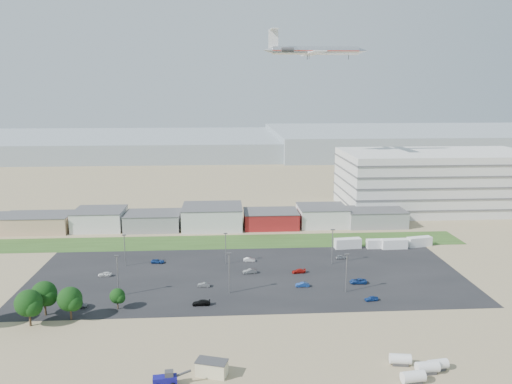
{
  "coord_description": "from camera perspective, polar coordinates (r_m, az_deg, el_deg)",
  "views": [
    {
      "loc": [
        -1.16,
        -111.67,
        50.96
      ],
      "look_at": [
        7.36,
        22.0,
        23.45
      ],
      "focal_mm": 35.0,
      "sensor_mm": 36.0,
      "label": 1
    }
  ],
  "objects": [
    {
      "name": "parked_car_0",
      "position": [
        138.49,
        11.59,
        -9.95
      ],
      "size": [
        4.73,
        2.4,
        1.28
      ],
      "primitive_type": "imported",
      "rotation": [
        0.0,
        0.0,
        -1.63
      ],
      "color": "navy",
      "rests_on": "ground"
    },
    {
      "name": "parking_lot",
      "position": [
        141.32,
        -0.91,
        -9.53
      ],
      "size": [
        120.0,
        50.0,
        0.01
      ],
      "primitive_type": "cube",
      "color": "black",
      "rests_on": "ground"
    },
    {
      "name": "ground",
      "position": [
        122.75,
        -2.85,
        -12.94
      ],
      "size": [
        700.0,
        700.0,
        0.0
      ],
      "primitive_type": "plane",
      "color": "#978860",
      "rests_on": "ground"
    },
    {
      "name": "box_trailer_d",
      "position": [
        174.72,
        18.16,
        -5.41
      ],
      "size": [
        8.71,
        4.29,
        3.13
      ],
      "primitive_type": null,
      "rotation": [
        0.0,
        0.0,
        0.21
      ],
      "color": "silver",
      "rests_on": "ground"
    },
    {
      "name": "hills_backdrop",
      "position": [
        431.16,
        1.86,
        5.42
      ],
      "size": [
        700.0,
        200.0,
        9.0
      ],
      "primitive_type": null,
      "color": "gray",
      "rests_on": "ground"
    },
    {
      "name": "tree_right",
      "position": [
        121.84,
        -20.5,
        -11.65
      ],
      "size": [
        5.84,
        5.84,
        8.76
      ],
      "primitive_type": null,
      "color": "black",
      "rests_on": "ground"
    },
    {
      "name": "parked_car_3",
      "position": [
        123.78,
        -6.28,
        -12.46
      ],
      "size": [
        4.35,
        1.78,
        1.26
      ],
      "primitive_type": "imported",
      "rotation": [
        0.0,
        0.0,
        -1.57
      ],
      "color": "black",
      "rests_on": "ground"
    },
    {
      "name": "lightpole_front_l",
      "position": [
        131.13,
        -15.51,
        -9.2
      ],
      "size": [
        1.25,
        0.52,
        10.65
      ],
      "primitive_type": null,
      "color": "slate",
      "rests_on": "ground"
    },
    {
      "name": "airliner",
      "position": [
        203.73,
        6.82,
        15.77
      ],
      "size": [
        42.4,
        29.43,
        12.33
      ],
      "primitive_type": null,
      "rotation": [
        0.0,
        0.0,
        0.02
      ],
      "color": "silver"
    },
    {
      "name": "storage_tank_nw",
      "position": [
        102.79,
        16.16,
        -17.85
      ],
      "size": [
        4.19,
        2.54,
        2.36
      ],
      "primitive_type": null,
      "rotation": [
        0.0,
        0.0,
        -0.15
      ],
      "color": "silver",
      "rests_on": "ground"
    },
    {
      "name": "building_row",
      "position": [
        189.27,
        -8.34,
        -2.88
      ],
      "size": [
        170.0,
        20.0,
        8.0
      ],
      "primitive_type": null,
      "color": "silver",
      "rests_on": "ground"
    },
    {
      "name": "grass_strip",
      "position": [
        171.42,
        -3.11,
        -5.7
      ],
      "size": [
        160.0,
        16.0,
        0.02
      ],
      "primitive_type": "cube",
      "color": "#2D4B1C",
      "rests_on": "ground"
    },
    {
      "name": "parked_car_8",
      "position": [
        156.52,
        9.69,
        -7.35
      ],
      "size": [
        3.32,
        1.38,
        1.13
      ],
      "primitive_type": "imported",
      "rotation": [
        0.0,
        0.0,
        1.59
      ],
      "color": "#A5A5AA",
      "rests_on": "ground"
    },
    {
      "name": "lightpole_back_m",
      "position": [
        149.16,
        -3.48,
        -6.46
      ],
      "size": [
        1.12,
        0.46,
        9.48
      ],
      "primitive_type": null,
      "color": "slate",
      "rests_on": "ground"
    },
    {
      "name": "parked_car_10",
      "position": [
        129.06,
        -19.58,
        -12.05
      ],
      "size": [
        4.66,
        2.4,
        1.29
      ],
      "primitive_type": "imported",
      "rotation": [
        0.0,
        0.0,
        1.43
      ],
      "color": "#595B5E",
      "rests_on": "ground"
    },
    {
      "name": "lightpole_back_l",
      "position": [
        152.08,
        -14.76,
        -6.47
      ],
      "size": [
        1.12,
        0.47,
        9.53
      ],
      "primitive_type": null,
      "color": "slate",
      "rests_on": "ground"
    },
    {
      "name": "portable_shed",
      "position": [
        96.29,
        -5.08,
        -19.39
      ],
      "size": [
        6.34,
        4.55,
        2.88
      ],
      "primitive_type": null,
      "rotation": [
        0.0,
        0.0,
        -0.31
      ],
      "color": "beige",
      "rests_on": "ground"
    },
    {
      "name": "parked_car_11",
      "position": [
        152.12,
        -0.76,
        -7.73
      ],
      "size": [
        3.55,
        1.26,
        1.17
      ],
      "primitive_type": "imported",
      "rotation": [
        0.0,
        0.0,
        1.56
      ],
      "color": "silver",
      "rests_on": "ground"
    },
    {
      "name": "storage_tank_sw",
      "position": [
        97.92,
        17.52,
        -19.49
      ],
      "size": [
        4.37,
        2.58,
        2.49
      ],
      "primitive_type": null,
      "rotation": [
        0.0,
        0.0,
        0.13
      ],
      "color": "silver",
      "rests_on": "ground"
    },
    {
      "name": "box_trailer_c",
      "position": [
        169.93,
        15.52,
        -5.73
      ],
      "size": [
        8.44,
        2.89,
        3.13
      ],
      "primitive_type": null,
      "rotation": [
        0.0,
        0.0,
        0.03
      ],
      "color": "silver",
      "rests_on": "ground"
    },
    {
      "name": "parked_car_12",
      "position": [
        143.55,
        4.91,
        -8.99
      ],
      "size": [
        4.05,
        1.99,
        1.13
      ],
      "primitive_type": "imported",
      "rotation": [
        0.0,
        0.0,
        -1.47
      ],
      "color": "#9B130E",
      "rests_on": "ground"
    },
    {
      "name": "storage_tank_ne",
      "position": [
        103.33,
        20.07,
        -18.0
      ],
      "size": [
        3.93,
        2.37,
        2.22
      ],
      "primitive_type": null,
      "rotation": [
        0.0,
        0.0,
        0.15
      ],
      "color": "silver",
      "rests_on": "ground"
    },
    {
      "name": "tree_mid",
      "position": [
        126.2,
        -23.05,
        -10.91
      ],
      "size": [
        6.16,
        6.16,
        9.23
      ],
      "primitive_type": null,
      "color": "black",
      "rests_on": "ground"
    },
    {
      "name": "tree_near",
      "position": [
        124.6,
        -15.56,
        -11.54
      ],
      "size": [
        3.84,
        3.84,
        5.76
      ],
      "primitive_type": null,
      "color": "black",
      "rests_on": "ground"
    },
    {
      "name": "parked_car_1",
      "position": [
        134.17,
        5.33,
        -10.49
      ],
      "size": [
        3.66,
        1.32,
        1.2
      ],
      "primitive_type": "imported",
      "rotation": [
        0.0,
        0.0,
        -1.59
      ],
      "color": "navy",
      "rests_on": "ground"
    },
    {
      "name": "parked_car_2",
      "position": [
        128.61,
        13.05,
        -11.77
      ],
      "size": [
        3.52,
        1.78,
        1.15
      ],
      "primitive_type": "imported",
      "rotation": [
        0.0,
        0.0,
        -1.44
      ],
      "color": "navy",
      "rests_on": "ground"
    },
    {
      "name": "parking_garage",
      "position": [
        229.13,
        19.86,
        1.25
      ],
      "size": [
        80.0,
        40.0,
        25.0
      ],
      "primitive_type": "cube",
      "color": "silver",
      "rests_on": "ground"
    },
    {
      "name": "parked_car_7",
      "position": [
        142.7,
        -0.71,
        -9.04
      ],
      "size": [
        4.1,
        1.83,
        1.31
      ],
      "primitive_type": "imported",
      "rotation": [
        0.0,
        0.0,
        -1.46
      ],
      "color": "#595B5E",
      "rests_on": "ground"
    },
    {
      "name": "parked_car_4",
      "position": [
        134.36,
        -5.97,
        -10.49
      ],
      "size": [
        3.48,
        1.57,
        1.11
      ],
      "primitive_type": "imported",
      "rotation": [
        0.0,
        0.0,
        -1.69
      ],
      "color": "#595B5E",
      "rests_on": "ground"
    },
    {
      "name": "tree_left",
      "position": [
        122.13,
        -24.54,
        -11.75
      ],
      "size": [
        6.29,
        6.29,
        9.43
      ],
      "primitive_type": null,
      "color": "black",
      "rests_on": "ground"
    },
    {
      "name": "telehandler",
      "position": [
        94.43,
        -10.37,
        -20.25
      ],
      "size": [
        6.92,
        2.9,
        2.8
      ],
      "primitive_type": null,
      "rotation": [
        0.0,
        0.0,
        0.1
      ],
      "color": "navy",
      "rests_on": "ground"
    },
    {
      "name": "box_trailer_b",
      "position": [
        169.15,
        13.79,
        -5.76
      ],
      "size": [
        7.68,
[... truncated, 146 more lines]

